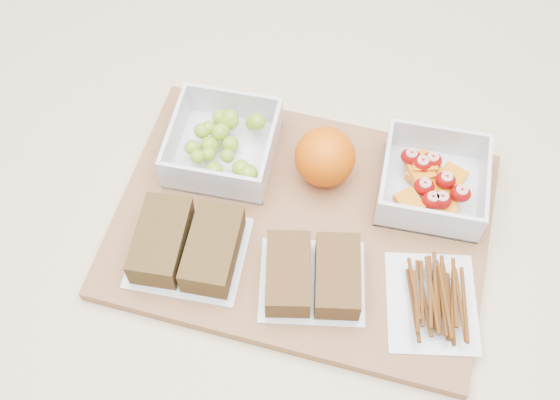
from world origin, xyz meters
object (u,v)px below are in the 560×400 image
Objects in this scene: pretzel_bag at (433,299)px; sandwich_bag_left at (187,245)px; cutting_board at (301,225)px; orange at (325,157)px; grape_container at (225,144)px; fruit_container at (432,183)px; sandwich_bag_center at (313,275)px.

sandwich_bag_left is at bearing 178.81° from pretzel_bag.
cutting_board is 5.95× the size of orange.
grape_container reaches higher than fruit_container.
grape_container is at bearing 178.20° from orange.
sandwich_bag_left is (-0.13, -0.13, -0.02)m from orange.
grape_container is 0.20m from sandwich_bag_center.
sandwich_bag_center reaches higher than cutting_board.
sandwich_bag_left reaches higher than cutting_board.
orange is 0.14m from sandwich_bag_center.
cutting_board is at bearing -153.51° from fruit_container.
sandwich_bag_center is (0.14, -0.01, -0.00)m from sandwich_bag_left.
cutting_board is 3.29× the size of sandwich_bag_center.
orange reaches higher than cutting_board.
pretzel_bag is (0.26, -0.14, -0.01)m from grape_container.
grape_container reaches higher than pretzel_bag.
grape_container is at bearing 151.31° from pretzel_bag.
sandwich_bag_left is (-0.01, -0.14, -0.00)m from grape_container.
fruit_container is (0.14, 0.07, 0.03)m from cutting_board.
orange is at bearing 94.88° from sandwich_bag_center.
pretzel_bag is at bearing -28.69° from grape_container.
fruit_container is at bearing -0.81° from grape_container.
sandwich_bag_center is (0.03, -0.07, 0.03)m from cutting_board.
pretzel_bag is (0.15, -0.07, 0.02)m from cutting_board.
orange is (0.01, 0.07, 0.04)m from cutting_board.
sandwich_bag_center is at bearing -47.49° from grape_container.
grape_container is at bearing 86.59° from sandwich_bag_left.
grape_container is 0.14m from sandwich_bag_left.
orange reaches higher than sandwich_bag_center.
cutting_board is at bearing 29.39° from sandwich_bag_left.
grape_container is (-0.11, 0.07, 0.03)m from cutting_board.
fruit_container is 0.18m from sandwich_bag_center.
orange is 0.56× the size of sandwich_bag_left.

